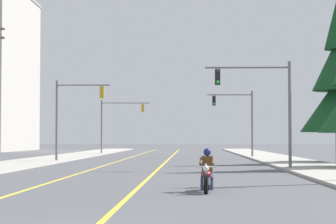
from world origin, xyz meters
The scene contains 9 objects.
lane_stripe_center centered at (0.29, 45.00, 0.00)m, with size 0.16×100.00×0.01m, color yellow.
lane_stripe_left centered at (-3.50, 45.00, 0.00)m, with size 0.16×100.00×0.01m, color yellow.
sidewalk_kerb_right centered at (9.55, 40.00, 0.07)m, with size 4.40×110.00×0.14m, color #ADA89E.
sidewalk_kerb_left centered at (-9.55, 40.00, 0.07)m, with size 4.40×110.00×0.14m, color #ADA89E.
motorcycle_with_rider centered at (2.74, 10.71, 0.59)m, with size 0.70×2.19×1.46m.
traffic_signal_near_right centered at (6.45, 25.95, 4.10)m, with size 4.92×0.38×6.20m.
traffic_signal_near_left centered at (-6.82, 37.68, 4.05)m, with size 4.14×0.37×6.20m.
traffic_signal_mid_right centered at (6.71, 48.93, 4.06)m, with size 4.25×0.45×6.20m.
traffic_signal_mid_left centered at (-6.32, 62.21, 4.14)m, with size 5.60×0.61×6.20m.
Camera 1 is at (2.20, -10.92, 1.78)m, focal length 68.99 mm.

